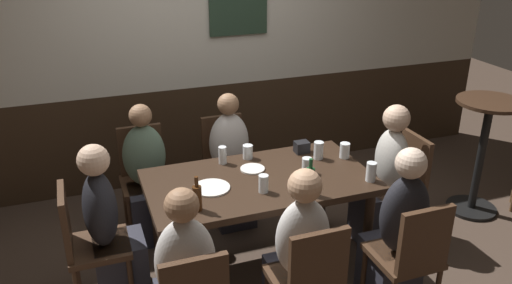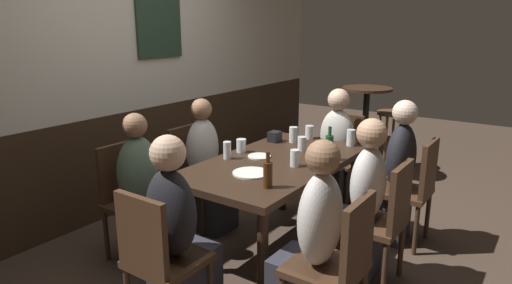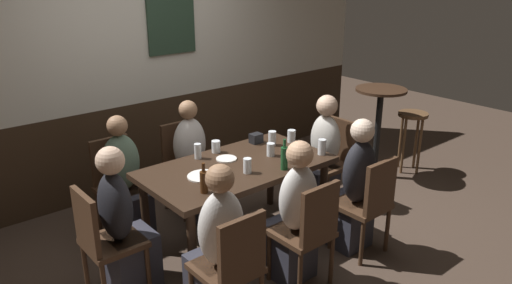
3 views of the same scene
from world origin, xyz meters
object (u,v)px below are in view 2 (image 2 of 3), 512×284
Objects in this scene: chair_mid_far at (193,170)px; chair_left_far at (130,195)px; chair_right_near at (413,186)px; plate_white_large at (251,173)px; plate_white_small at (259,156)px; person_left_near at (311,254)px; condiment_caddy at (275,137)px; tumbler_water at (309,133)px; side_bar_table at (365,125)px; chair_head_west at (158,255)px; bar_stool at (390,124)px; person_left_far at (144,202)px; person_head_east at (334,158)px; beer_glass_half at (302,145)px; chair_mid_near at (383,217)px; person_mid_far at (207,175)px; tumbler_short at (351,138)px; beer_bottle_green at (329,147)px; person_mid_near at (360,212)px; highball_clear at (241,147)px; beer_bottle_brown at (268,174)px; chair_head_east at (341,154)px; dining_table at (275,171)px; pint_glass_amber at (227,151)px; person_right_near at (393,182)px; pint_glass_stout at (293,135)px; chair_left_near at (338,262)px.

chair_left_far is (-0.71, 0.00, 0.00)m from chair_mid_far.
chair_right_near is 2.22m from chair_left_far.
plate_white_small is at bearing 25.96° from plate_white_large.
person_left_near is 1.57m from condiment_caddy.
chair_left_far reaches higher than tumbler_water.
chair_head_west is at bearing -178.23° from side_bar_table.
person_left_far is at bearing 167.20° from bar_stool.
beer_glass_half is at bearing -177.48° from person_head_east.
chair_mid_near is 0.77× the size of person_mid_far.
tumbler_short is at bearing -91.98° from tumbler_water.
tumbler_short is 0.53× the size of beer_bottle_green.
highball_clear is (0.03, 1.04, 0.30)m from person_mid_near.
chair_mid_near is 0.97m from tumbler_short.
beer_bottle_brown is at bearing 65.98° from person_left_near.
tumbler_short is at bearing -138.15° from person_head_east.
plate_white_small is (-0.72, 0.45, -0.06)m from tumbler_short.
highball_clear is (-1.19, 0.35, 0.29)m from chair_head_east.
person_mid_far is (-0.00, 0.69, -0.18)m from dining_table.
condiment_caddy is (0.64, -0.02, -0.01)m from pint_glass_amber.
chair_head_west is 3.71× the size of beer_bottle_brown.
person_head_east is at bearing 33.24° from person_mid_near.
highball_clear is at bearing 15.58° from chair_head_west.
plate_white_small is at bearing 88.90° from dining_table.
chair_head_east is at bearing 18.59° from beer_bottle_green.
chair_mid_far is 7.38× the size of tumbler_water.
person_right_near is 1.04× the size of person_left_far.
person_right_near reaches higher than tumbler_water.
side_bar_table is at bearing 1.77° from chair_head_west.
chair_mid_near reaches higher than pint_glass_stout.
chair_left_far is 3.42× the size of plate_white_large.
dining_table is 2.55m from bar_stool.
chair_mid_near is 3.34× the size of beer_bottle_green.
chair_left_near is at bearing -158.74° from tumbler_short.
chair_head_west is at bearing 156.07° from chair_right_near.
plate_white_small is at bearing 175.58° from bar_stool.
beer_bottle_brown is at bearing -157.89° from pint_glass_stout.
chair_mid_far reaches higher than pint_glass_amber.
chair_mid_near is 6.30× the size of tumbler_short.
chair_mid_far is 1.00× the size of chair_right_near.
person_left_near reaches higher than plate_white_small.
person_left_near is (0.00, -1.55, -0.01)m from chair_left_far.
plate_white_large is at bearing -178.98° from chair_head_east.
chair_left_near is 1.00× the size of chair_head_west.
condiment_caddy is (-0.24, 1.16, 0.29)m from chair_right_near.
person_left_near is 9.76× the size of tumbler_water.
person_mid_far is 8.21× the size of tumbler_short.
dining_table is 1.07m from person_head_east.
chair_right_near is 1.40m from beer_bottle_brown.
chair_mid_near is 6.42× the size of pint_glass_stout.
beer_bottle_green is 0.25× the size of side_bar_table.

